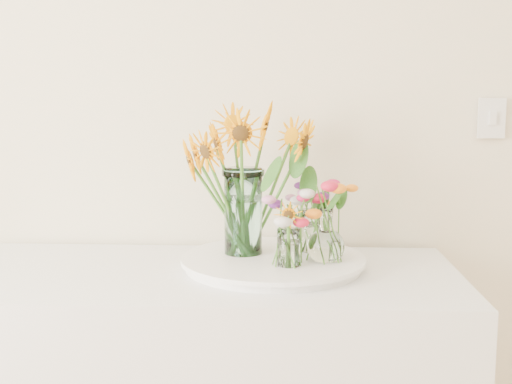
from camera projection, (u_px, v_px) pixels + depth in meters
tray at (273, 263)px, 1.75m from camera, size 0.48×0.48×0.02m
mason_jar at (243, 212)px, 1.77m from camera, size 0.11×0.11×0.25m
sunflower_bouquet at (243, 180)px, 1.76m from camera, size 0.62×0.62×0.42m
small_vase_a at (289, 248)px, 1.65m from camera, size 0.07×0.07×0.10m
wildflower_posy_a at (289, 231)px, 1.64m from camera, size 0.21×0.21×0.19m
small_vase_b at (326, 235)px, 1.70m from camera, size 0.13×0.13×0.15m
wildflower_posy_b at (326, 219)px, 1.70m from camera, size 0.20×0.20×0.24m
small_vase_c at (310, 231)px, 1.81m from camera, size 0.09×0.09×0.12m
wildflower_posy_c at (310, 216)px, 1.81m from camera, size 0.19×0.19×0.21m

